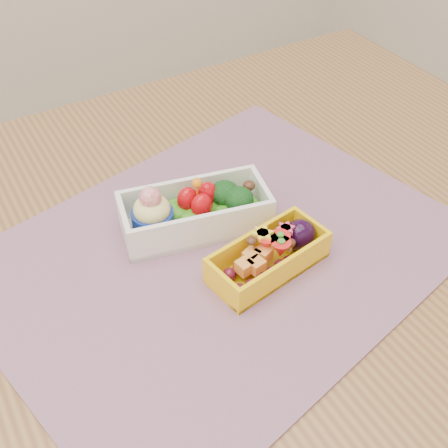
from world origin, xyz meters
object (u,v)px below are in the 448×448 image
table (187,294)px  placemat (221,251)px  bento_white (194,211)px  bento_yellow (271,255)px

table → placemat: size_ratio=2.15×
bento_white → bento_yellow: bearing=-56.4°
placemat → bento_white: bearing=96.6°
placemat → bento_white: 0.06m
bento_white → bento_yellow: 0.12m
table → bento_yellow: bearing=-53.9°
placemat → table: bearing=129.6°
placemat → bento_yellow: bento_yellow is taller
table → bento_white: (0.03, 0.02, 0.13)m
table → bento_yellow: bento_yellow is taller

